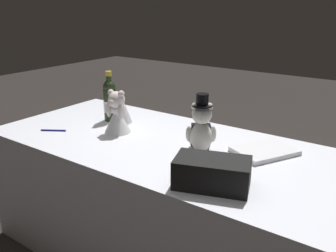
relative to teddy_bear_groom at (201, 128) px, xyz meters
The scene contains 7 objects.
reception_table 0.52m from the teddy_bear_groom, ahead, with size 2.03×0.91×0.71m, color white.
teddy_bear_groom is the anchor object (origin of this frame).
teddy_bear_bride 0.54m from the teddy_bear_groom, ahead, with size 0.16×0.20×0.25m.
champagne_bottle 0.74m from the teddy_bear_groom, ahead, with size 0.08×0.08×0.32m.
signing_pen 0.91m from the teddy_bear_groom, 15.83° to the left, with size 0.14×0.09×0.01m.
gift_case_black 0.38m from the teddy_bear_groom, 127.33° to the left, with size 0.34×0.26×0.12m.
guestbook 0.34m from the teddy_bear_groom, 150.19° to the right, with size 0.21×0.29×0.02m, color white.
Camera 1 is at (-1.05, 1.49, 1.44)m, focal length 39.08 mm.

